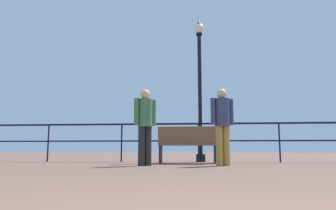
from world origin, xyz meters
TOP-DOWN VIEW (x-y plane):
  - pier_railing at (-0.00, 8.14)m, footprint 22.29×0.05m
  - bench_near_left at (-0.28, 7.25)m, footprint 1.48×0.69m
  - lamppost_center at (0.05, 8.39)m, footprint 0.31×0.31m
  - person_by_bench at (0.55, 6.23)m, footprint 0.52×0.33m
  - person_at_railing at (-1.17, 6.06)m, footprint 0.45×0.38m

SIDE VIEW (x-z plane):
  - bench_near_left at x=-0.28m, z-range 0.05..0.99m
  - pier_railing at x=0.00m, z-range 0.27..1.37m
  - person_at_railing at x=-1.17m, z-range 0.13..1.84m
  - person_by_bench at x=0.55m, z-range 0.13..1.85m
  - lamppost_center at x=0.05m, z-range 0.24..4.50m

